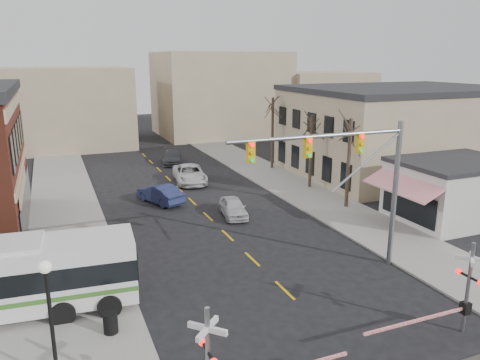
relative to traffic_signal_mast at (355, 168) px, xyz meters
name	(u,v)px	position (x,y,z in m)	size (l,w,h in m)	color
ground	(305,310)	(-4.18, -2.64, -5.73)	(160.00, 160.00, 0.00)	black
sidewalk_west	(65,208)	(-13.68, 17.36, -5.67)	(5.00, 60.00, 0.12)	gray
sidewalk_east	(286,183)	(5.32, 17.36, -5.67)	(5.00, 60.00, 0.12)	gray
tan_building	(399,130)	(17.82, 17.36, -1.47)	(20.30, 15.30, 8.50)	gray
awning_shop	(454,190)	(11.79, 4.36, -3.57)	(9.74, 6.20, 4.30)	beige
tree_east_a	(348,163)	(6.32, 9.36, -2.24)	(0.28, 0.28, 6.75)	#382B21
tree_east_b	(311,152)	(6.62, 15.36, -2.46)	(0.28, 0.28, 6.30)	#382B21
tree_east_c	(272,133)	(6.82, 23.36, -2.01)	(0.28, 0.28, 7.20)	#382B21
traffic_signal_mast	(355,168)	(0.00, 0.00, 0.00)	(9.84, 0.30, 8.00)	gray
rr_crossing_east	(460,291)	(0.67, -6.65, -3.76)	(5.60, 1.36, 4.00)	gray
street_lamp	(48,297)	(-14.77, -3.59, -2.39)	(0.44, 0.44, 4.53)	black
trash_bin	(111,323)	(-12.63, -1.32, -5.17)	(0.60, 0.60, 0.89)	black
car_a	(233,207)	(-2.42, 10.81, -5.06)	(1.59, 3.96, 1.35)	#B9B8BE
car_b	(160,194)	(-6.61, 16.01, -4.98)	(1.59, 4.57, 1.51)	#1D2549
car_c	(190,174)	(-2.66, 21.21, -4.93)	(2.66, 5.78, 1.61)	silver
car_d	(172,157)	(-2.18, 29.83, -5.02)	(2.00, 4.92, 1.43)	#47484D
pedestrian_near	(68,282)	(-14.10, 2.50, -4.85)	(0.56, 0.37, 1.53)	#524641
pedestrian_far	(32,262)	(-15.68, 5.50, -4.79)	(0.80, 0.62, 1.65)	#333D5A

